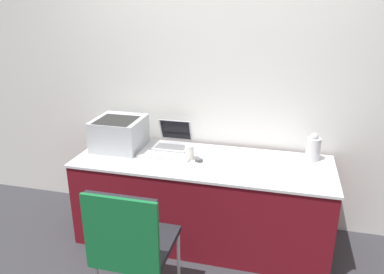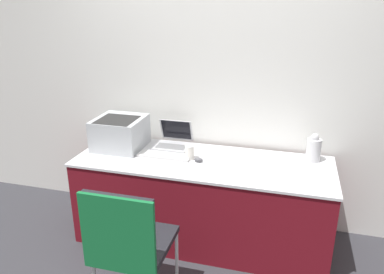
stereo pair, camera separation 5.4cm
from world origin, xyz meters
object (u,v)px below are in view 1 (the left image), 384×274
at_px(coffee_cup, 190,152).
at_px(chair, 130,240).
at_px(mouse, 199,160).
at_px(laptop_left, 173,141).
at_px(metal_pitcher, 313,148).
at_px(external_keyboard, 164,156).
at_px(printer, 119,132).

distance_m(coffee_cup, chair, 0.98).
xyz_separation_m(coffee_cup, mouse, (0.08, -0.04, -0.04)).
bearing_deg(laptop_left, chair, -85.41).
distance_m(coffee_cup, metal_pitcher, 0.99).
relative_size(laptop_left, external_keyboard, 0.68).
xyz_separation_m(printer, chair, (0.53, -1.04, -0.29)).
bearing_deg(mouse, metal_pitcher, 17.13).
bearing_deg(external_keyboard, mouse, -5.05).
height_order(metal_pitcher, chair, metal_pitcher).
bearing_deg(laptop_left, coffee_cup, -47.89).
distance_m(printer, external_keyboard, 0.47).
height_order(laptop_left, mouse, laptop_left).
bearing_deg(printer, external_keyboard, -13.14).
distance_m(laptop_left, mouse, 0.41).
height_order(laptop_left, metal_pitcher, metal_pitcher).
height_order(laptop_left, external_keyboard, laptop_left).
height_order(external_keyboard, metal_pitcher, metal_pitcher).
height_order(printer, external_keyboard, printer).
bearing_deg(mouse, laptop_left, 137.08).
xyz_separation_m(printer, mouse, (0.74, -0.13, -0.12)).
xyz_separation_m(laptop_left, mouse, (0.30, -0.28, -0.03)).
bearing_deg(chair, coffee_cup, 82.71).
distance_m(laptop_left, chair, 1.22).
xyz_separation_m(laptop_left, coffee_cup, (0.22, -0.24, 0.01)).
height_order(external_keyboard, chair, chair).
distance_m(external_keyboard, chair, 0.96).
height_order(coffee_cup, chair, chair).
bearing_deg(chair, mouse, 77.30).
bearing_deg(coffee_cup, printer, 172.21).
bearing_deg(laptop_left, external_keyboard, -88.74).
relative_size(external_keyboard, mouse, 6.13).
relative_size(coffee_cup, mouse, 1.66).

